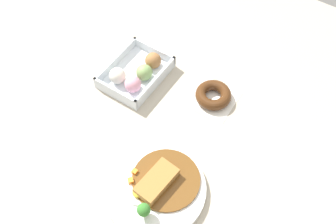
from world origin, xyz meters
name	(u,v)px	position (x,y,z in m)	size (l,w,h in m)	color
ground_plane	(136,130)	(0.00, 0.00, 0.00)	(1.60, 1.60, 0.00)	#B2A893
curry_plate	(156,188)	(-0.12, -0.15, 0.01)	(0.26, 0.26, 0.06)	white
donut_box	(136,74)	(0.15, 0.11, 0.02)	(0.21, 0.16, 0.06)	silver
chocolate_ring_donut	(213,95)	(0.21, -0.13, 0.02)	(0.13, 0.13, 0.03)	white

